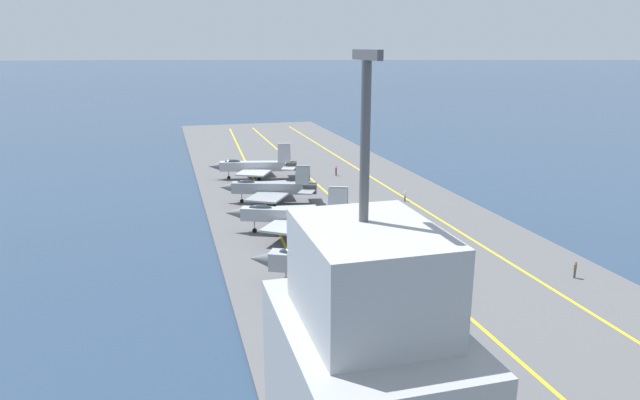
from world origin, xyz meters
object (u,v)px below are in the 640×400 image
(crew_red_vest, at_px, (336,170))
(island_tower, at_px, (367,375))
(parked_jet_nearest, at_px, (334,264))
(parked_jet_second, at_px, (294,215))
(parked_jet_third, at_px, (270,188))
(parked_jet_fourth, at_px, (255,166))
(crew_white_vest, at_px, (405,196))
(crew_brown_vest, at_px, (575,269))

(crew_red_vest, height_order, island_tower, island_tower)
(parked_jet_nearest, distance_m, island_tower, 26.59)
(parked_jet_second, bearing_deg, parked_jet_nearest, -179.25)
(parked_jet_nearest, height_order, parked_jet_third, parked_jet_nearest)
(parked_jet_nearest, relative_size, parked_jet_second, 0.98)
(crew_red_vest, bearing_deg, parked_jet_nearest, 162.85)
(parked_jet_fourth, xyz_separation_m, crew_white_vest, (-21.82, -20.21, -1.48))
(parked_jet_fourth, distance_m, crew_brown_vest, 60.38)
(parked_jet_fourth, distance_m, crew_white_vest, 29.78)
(parked_jet_third, height_order, island_tower, island_tower)
(parked_jet_third, relative_size, crew_brown_vest, 8.28)
(crew_red_vest, bearing_deg, parked_jet_second, 154.16)
(crew_white_vest, distance_m, crew_red_vest, 21.16)
(parked_jet_fourth, height_order, crew_red_vest, parked_jet_fourth)
(parked_jet_nearest, height_order, crew_white_vest, parked_jet_nearest)
(crew_red_vest, bearing_deg, island_tower, 164.34)
(island_tower, bearing_deg, parked_jet_nearest, -12.74)
(parked_jet_nearest, height_order, crew_red_vest, parked_jet_nearest)
(island_tower, bearing_deg, parked_jet_fourth, -4.36)
(crew_red_vest, bearing_deg, crew_brown_vest, -169.43)
(crew_red_vest, relative_size, island_tower, 0.08)
(parked_jet_second, height_order, parked_jet_third, parked_jet_second)
(parked_jet_nearest, distance_m, crew_brown_vest, 25.59)
(parked_jet_fourth, xyz_separation_m, island_tower, (-75.92, 5.79, 3.96))
(parked_jet_nearest, height_order, island_tower, island_tower)
(parked_jet_second, height_order, crew_brown_vest, parked_jet_second)
(parked_jet_second, bearing_deg, parked_jet_fourth, -0.38)
(parked_jet_second, height_order, crew_red_vest, parked_jet_second)
(crew_white_vest, relative_size, crew_red_vest, 0.95)
(parked_jet_fourth, bearing_deg, island_tower, 175.64)
(parked_jet_second, distance_m, parked_jet_third, 15.65)
(parked_jet_nearest, distance_m, parked_jet_fourth, 50.27)
(parked_jet_nearest, xyz_separation_m, parked_jet_fourth, (50.27, 0.01, -0.03))
(parked_jet_second, relative_size, parked_jet_fourth, 1.06)
(crew_white_vest, height_order, island_tower, island_tower)
(crew_brown_vest, xyz_separation_m, crew_red_vest, (53.61, 10.01, -0.02))
(crew_white_vest, bearing_deg, parked_jet_nearest, 144.62)
(parked_jet_nearest, relative_size, island_tower, 0.71)
(parked_jet_second, xyz_separation_m, parked_jet_fourth, (32.96, -0.22, -0.17))
(parked_jet_nearest, distance_m, parked_jet_second, 17.31)
(crew_white_vest, bearing_deg, crew_brown_vest, -171.53)
(crew_white_vest, xyz_separation_m, island_tower, (-54.11, 26.00, 5.44))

